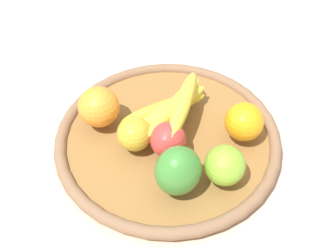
{
  "coord_description": "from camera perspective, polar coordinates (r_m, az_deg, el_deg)",
  "views": [
    {
      "loc": [
        -0.08,
        0.53,
        0.64
      ],
      "look_at": [
        0.0,
        0.0,
        0.05
      ],
      "focal_mm": 44.44,
      "sensor_mm": 36.0,
      "label": 1
    }
  ],
  "objects": [
    {
      "name": "basket",
      "position": [
        0.82,
        -0.0,
        -1.71
      ],
      "size": [
        0.44,
        0.44,
        0.03
      ],
      "color": "brown",
      "rests_on": "ground_plane"
    },
    {
      "name": "orange_1",
      "position": [
        0.82,
        -9.49,
        2.62
      ],
      "size": [
        0.11,
        0.11,
        0.08
      ],
      "primitive_type": "sphere",
      "rotation": [
        0.0,
        0.0,
        2.71
      ],
      "color": "orange",
      "rests_on": "basket"
    },
    {
      "name": "orange_0",
      "position": [
        0.79,
        10.4,
        0.58
      ],
      "size": [
        0.08,
        0.08,
        0.07
      ],
      "primitive_type": "sphere",
      "rotation": [
        0.0,
        0.0,
        1.72
      ],
      "color": "orange",
      "rests_on": "basket"
    },
    {
      "name": "bell_pepper",
      "position": [
        0.7,
        1.39,
        -6.15
      ],
      "size": [
        0.11,
        0.11,
        0.09
      ],
      "primitive_type": "ellipsoid",
      "rotation": [
        0.0,
        0.0,
        0.74
      ],
      "color": "#3A7F32",
      "rests_on": "basket"
    },
    {
      "name": "apple_1",
      "position": [
        0.77,
        -4.61,
        -1.06
      ],
      "size": [
        0.09,
        0.09,
        0.07
      ],
      "primitive_type": "sphere",
      "rotation": [
        0.0,
        0.0,
        4.14
      ],
      "color": "gold",
      "rests_on": "basket"
    },
    {
      "name": "apple_2",
      "position": [
        0.76,
        -0.01,
        -1.87
      ],
      "size": [
        0.07,
        0.07,
        0.07
      ],
      "primitive_type": "sphere",
      "rotation": [
        0.0,
        0.0,
        6.28
      ],
      "color": "#C13735",
      "rests_on": "basket"
    },
    {
      "name": "apple_0",
      "position": [
        0.72,
        7.81,
        -5.36
      ],
      "size": [
        0.09,
        0.09,
        0.07
      ],
      "primitive_type": "sphere",
      "rotation": [
        0.0,
        0.0,
        0.23
      ],
      "color": "#7DB630",
      "rests_on": "basket"
    },
    {
      "name": "ground_plane",
      "position": [
        0.84,
        -0.0,
        -2.4
      ],
      "size": [
        2.4,
        2.4,
        0.0
      ],
      "primitive_type": "plane",
      "color": "#C2AC9B",
      "rests_on": "ground"
    },
    {
      "name": "banana_bunch",
      "position": [
        0.81,
        0.6,
        2.66
      ],
      "size": [
        0.17,
        0.19,
        0.07
      ],
      "color": "yellow",
      "rests_on": "basket"
    }
  ]
}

